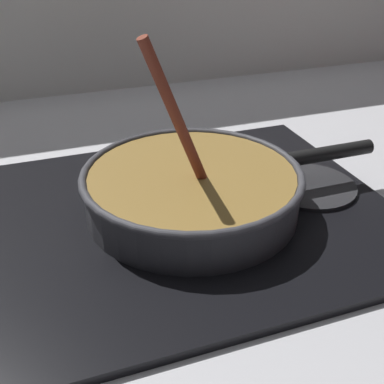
{
  "coord_description": "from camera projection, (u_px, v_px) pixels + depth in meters",
  "views": [
    {
      "loc": [
        -0.16,
        -0.38,
        0.38
      ],
      "look_at": [
        0.04,
        0.17,
        0.04
      ],
      "focal_mm": 45.8,
      "sensor_mm": 36.0,
      "label": 1
    }
  ],
  "objects": [
    {
      "name": "hob_plate",
      "position": [
        192.0,
        213.0,
        0.7
      ],
      "size": [
        0.56,
        0.48,
        0.01
      ],
      "primitive_type": "cube",
      "color": "black",
      "rests_on": "ground"
    },
    {
      "name": "cooking_pan",
      "position": [
        193.0,
        189.0,
        0.68
      ],
      "size": [
        0.44,
        0.31,
        0.25
      ],
      "color": "#38383D",
      "rests_on": "hob_plate"
    },
    {
      "name": "ground",
      "position": [
        209.0,
        315.0,
        0.56
      ],
      "size": [
        2.4,
        1.6,
        0.04
      ],
      "primitive_type": "cube",
      "color": "#B7B7BC"
    },
    {
      "name": "spare_burner",
      "position": [
        308.0,
        186.0,
        0.75
      ],
      "size": [
        0.14,
        0.14,
        0.01
      ],
      "primitive_type": "cylinder",
      "color": "#262628",
      "rests_on": "hob_plate"
    },
    {
      "name": "burner_ring",
      "position": [
        192.0,
        207.0,
        0.69
      ],
      "size": [
        0.2,
        0.2,
        0.01
      ],
      "primitive_type": "torus",
      "color": "#592D0C",
      "rests_on": "hob_plate"
    }
  ]
}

